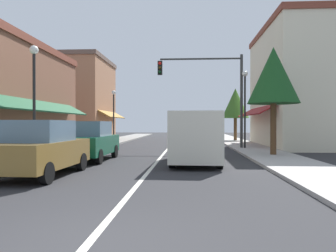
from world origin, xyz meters
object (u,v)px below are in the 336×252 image
at_px(street_lamp_left_far, 114,107).
at_px(tree_right_far, 235,103).
at_px(van_in_lane, 196,136).
at_px(parked_car_nearest_left, 42,149).
at_px(traffic_signal_mast_arm, 213,85).
at_px(street_lamp_right_mid, 245,97).
at_px(parked_car_second_left, 90,141).
at_px(street_lamp_left_near, 34,84).
at_px(tree_right_near, 273,76).

height_order(street_lamp_left_far, tree_right_far, tree_right_far).
bearing_deg(street_lamp_left_far, van_in_lane, -64.31).
xyz_separation_m(van_in_lane, tree_right_far, (4.09, 17.41, 2.44)).
distance_m(parked_car_nearest_left, traffic_signal_mast_arm, 13.34).
bearing_deg(street_lamp_right_mid, parked_car_nearest_left, -126.38).
xyz_separation_m(street_lamp_left_far, tree_right_far, (10.90, 3.25, 0.49)).
distance_m(parked_car_second_left, van_in_lane, 4.81).
relative_size(traffic_signal_mast_arm, street_lamp_right_mid, 1.22).
height_order(parked_car_nearest_left, street_lamp_left_near, street_lamp_left_near).
relative_size(traffic_signal_mast_arm, street_lamp_left_near, 1.26).
relative_size(parked_car_nearest_left, van_in_lane, 0.79).
relative_size(parked_car_second_left, tree_right_far, 0.82).
xyz_separation_m(parked_car_nearest_left, tree_right_near, (8.87, 6.67, 3.18)).
height_order(street_lamp_right_mid, tree_right_near, tree_right_near).
bearing_deg(traffic_signal_mast_arm, parked_car_nearest_left, -118.69).
height_order(traffic_signal_mast_arm, tree_right_far, traffic_signal_mast_arm).
bearing_deg(tree_right_far, parked_car_nearest_left, -113.08).
height_order(parked_car_second_left, street_lamp_left_near, street_lamp_left_near).
relative_size(parked_car_second_left, street_lamp_left_near, 0.84).
height_order(parked_car_nearest_left, parked_car_second_left, same).
bearing_deg(street_lamp_right_mid, tree_right_near, -81.76).
xyz_separation_m(parked_car_second_left, tree_right_near, (8.68, 2.20, 3.18)).
height_order(parked_car_second_left, traffic_signal_mast_arm, traffic_signal_mast_arm).
height_order(parked_car_second_left, tree_right_near, tree_right_near).
xyz_separation_m(parked_car_second_left, street_lamp_right_mid, (8.04, 6.69, 2.50)).
relative_size(parked_car_second_left, street_lamp_left_far, 0.90).
bearing_deg(traffic_signal_mast_arm, parked_car_second_left, -131.23).
distance_m(traffic_signal_mast_arm, street_lamp_right_mid, 2.19).
height_order(parked_car_nearest_left, street_lamp_left_far, street_lamp_left_far).
bearing_deg(traffic_signal_mast_arm, street_lamp_left_far, 140.69).
height_order(parked_car_second_left, tree_right_far, tree_right_far).
relative_size(parked_car_nearest_left, street_lamp_right_mid, 0.82).
bearing_deg(tree_right_far, street_lamp_right_mid, -94.62).
bearing_deg(tree_right_far, street_lamp_left_near, -120.81).
height_order(street_lamp_left_near, tree_right_near, tree_right_near).
distance_m(street_lamp_right_mid, tree_right_far, 10.07).
height_order(parked_car_nearest_left, van_in_lane, van_in_lane).
bearing_deg(parked_car_nearest_left, street_lamp_right_mid, 55.06).
relative_size(street_lamp_left_near, street_lamp_left_far, 1.07).
bearing_deg(tree_right_near, van_in_lane, -143.71).
bearing_deg(tree_right_far, tree_right_near, -90.64).
xyz_separation_m(parked_car_second_left, street_lamp_left_near, (-1.94, -1.36, 2.41)).
distance_m(parked_car_second_left, street_lamp_left_far, 13.81).
bearing_deg(parked_car_second_left, street_lamp_left_far, 99.30).
relative_size(tree_right_near, tree_right_far, 1.10).
distance_m(tree_right_near, tree_right_far, 14.53).
bearing_deg(street_lamp_left_near, parked_car_nearest_left, -60.59).
bearing_deg(traffic_signal_mast_arm, van_in_lane, -99.48).
relative_size(parked_car_second_left, van_in_lane, 0.79).
height_order(parked_car_nearest_left, tree_right_near, tree_right_near).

